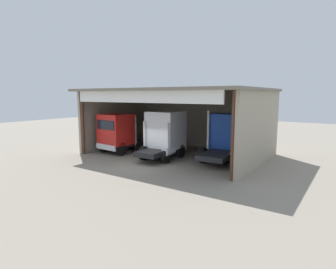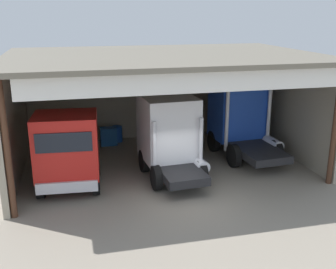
{
  "view_description": "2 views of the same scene",
  "coord_description": "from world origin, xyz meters",
  "px_view_note": "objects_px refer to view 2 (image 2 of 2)",
  "views": [
    {
      "loc": [
        12.25,
        -14.7,
        4.89
      ],
      "look_at": [
        0.0,
        3.15,
        1.81
      ],
      "focal_mm": 29.69,
      "sensor_mm": 36.0,
      "label": 1
    },
    {
      "loc": [
        -4.23,
        -14.27,
        7.23
      ],
      "look_at": [
        0.0,
        3.15,
        1.81
      ],
      "focal_mm": 43.72,
      "sensor_mm": 36.0,
      "label": 2
    }
  ],
  "objects_px": {
    "tool_cart": "(109,136)",
    "truck_red_yard_outside": "(67,150)",
    "truck_blue_center_bay": "(241,121)",
    "truck_white_left_bay": "(169,134)",
    "oil_drum": "(117,134)"
  },
  "relations": [
    {
      "from": "tool_cart",
      "to": "truck_red_yard_outside",
      "type": "bearing_deg",
      "value": -111.51
    },
    {
      "from": "truck_red_yard_outside",
      "to": "tool_cart",
      "type": "xyz_separation_m",
      "value": [
        2.22,
        5.63,
        -1.24
      ]
    },
    {
      "from": "truck_blue_center_bay",
      "to": "tool_cart",
      "type": "bearing_deg",
      "value": 150.95
    },
    {
      "from": "tool_cart",
      "to": "truck_white_left_bay",
      "type": "bearing_deg",
      "value": -65.8
    },
    {
      "from": "truck_blue_center_bay",
      "to": "tool_cart",
      "type": "distance_m",
      "value": 7.39
    },
    {
      "from": "truck_white_left_bay",
      "to": "tool_cart",
      "type": "bearing_deg",
      "value": 110.61
    },
    {
      "from": "truck_blue_center_bay",
      "to": "tool_cart",
      "type": "xyz_separation_m",
      "value": [
        -6.57,
        3.12,
        -1.3
      ]
    },
    {
      "from": "truck_red_yard_outside",
      "to": "tool_cart",
      "type": "bearing_deg",
      "value": -107.04
    },
    {
      "from": "truck_white_left_bay",
      "to": "truck_blue_center_bay",
      "type": "bearing_deg",
      "value": 20.68
    },
    {
      "from": "truck_red_yard_outside",
      "to": "truck_blue_center_bay",
      "type": "xyz_separation_m",
      "value": [
        8.79,
        2.51,
        0.06
      ]
    },
    {
      "from": "truck_red_yard_outside",
      "to": "oil_drum",
      "type": "relative_size",
      "value": 4.9
    },
    {
      "from": "truck_white_left_bay",
      "to": "oil_drum",
      "type": "relative_size",
      "value": 5.08
    },
    {
      "from": "tool_cart",
      "to": "oil_drum",
      "type": "bearing_deg",
      "value": 42.89
    },
    {
      "from": "truck_red_yard_outside",
      "to": "truck_blue_center_bay",
      "type": "distance_m",
      "value": 9.14
    },
    {
      "from": "oil_drum",
      "to": "truck_red_yard_outside",
      "type": "bearing_deg",
      "value": -114.25
    }
  ]
}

